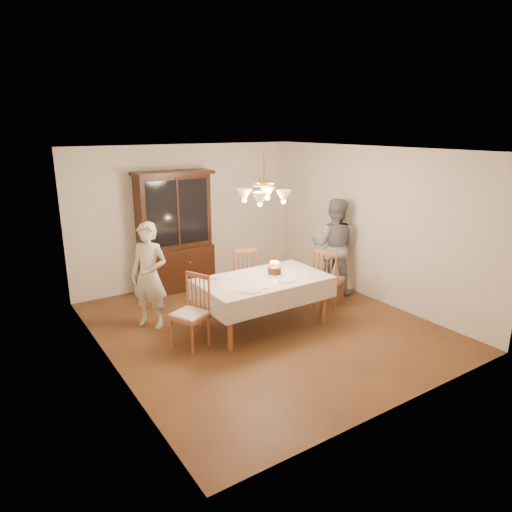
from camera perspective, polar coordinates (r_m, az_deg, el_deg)
ground at (r=6.98m, az=0.91°, el=-8.69°), size 5.00×5.00×0.00m
room_shell at (r=6.49m, az=0.97°, el=4.11°), size 5.00×5.00×5.00m
dining_table at (r=6.73m, az=0.94°, el=-3.40°), size 1.90×1.10×0.76m
china_hutch at (r=8.36m, az=-10.08°, el=2.76°), size 1.38×0.54×2.16m
chair_far_side at (r=7.71m, az=-1.72°, el=-2.73°), size 0.53×0.52×1.00m
chair_left_end at (r=6.26m, az=-8.23°, el=-7.35°), size 0.56×0.57×1.00m
chair_right_end at (r=7.68m, az=9.04°, el=-3.01°), size 0.57×0.58×1.00m
elderly_woman at (r=6.89m, az=-13.20°, el=-2.38°), size 0.66×0.69×1.59m
adult_in_grey at (r=8.24m, az=9.75°, el=1.24°), size 1.01×1.05×1.71m
birthday_cake at (r=6.85m, az=2.31°, el=-1.90°), size 0.30×0.30×0.20m
place_setting_near_left at (r=6.21m, az=-0.47°, el=-4.28°), size 0.42×0.27×0.02m
place_setting_near_right at (r=6.62m, az=3.84°, el=-2.99°), size 0.41×0.26×0.02m
place_setting_far_left at (r=6.74m, az=-3.97°, el=-2.64°), size 0.41×0.27×0.02m
chandelier at (r=6.42m, az=0.99°, el=7.57°), size 0.62×0.62×0.73m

